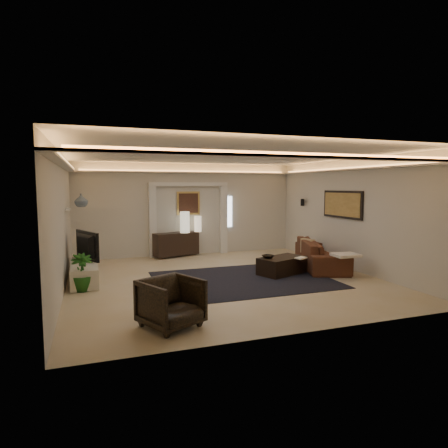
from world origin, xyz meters
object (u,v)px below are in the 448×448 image
object	(u,v)px
sofa	(321,254)
console	(176,244)
armchair	(171,303)
coffee_table	(282,266)

from	to	relation	value
sofa	console	bearing A→B (deg)	70.31
console	armchair	xyz separation A→B (m)	(-1.33, -5.85, -0.02)
console	sofa	xyz separation A→B (m)	(3.38, -2.83, -0.03)
coffee_table	armchair	xyz separation A→B (m)	(-3.33, -2.64, 0.18)
console	armchair	distance (m)	6.00
console	sofa	bearing A→B (deg)	-56.19
sofa	armchair	xyz separation A→B (m)	(-4.71, -3.02, 0.02)
console	armchair	world-z (taller)	armchair
console	coffee_table	world-z (taller)	console
sofa	coffee_table	bearing A→B (deg)	125.62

